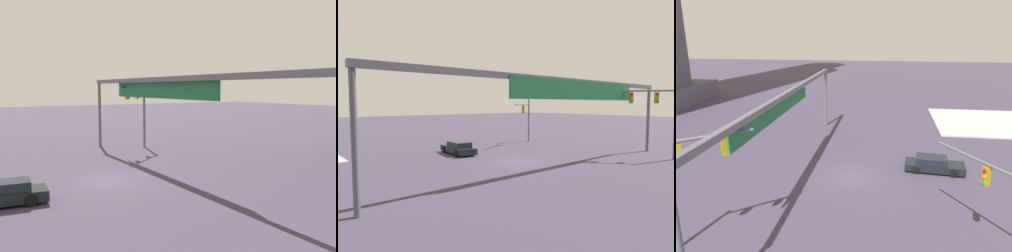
# 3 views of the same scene
# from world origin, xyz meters

# --- Properties ---
(ground_plane) EXTENTS (199.99, 199.99, 0.00)m
(ground_plane) POSITION_xyz_m (0.00, 0.00, 0.00)
(ground_plane) COLOR #423A4F
(traffic_signal_near_corner) EXTENTS (3.37, 4.10, 6.37)m
(traffic_signal_near_corner) POSITION_xyz_m (-9.89, 7.05, 4.38)
(traffic_signal_near_corner) COLOR slate
(traffic_signal_near_corner) RESTS_ON ground
(traffic_signal_opposite_side) EXTENTS (5.48, 3.54, 5.36)m
(traffic_signal_opposite_side) POSITION_xyz_m (-8.66, -8.13, 3.62)
(traffic_signal_opposite_side) COLOR slate
(traffic_signal_opposite_side) RESTS_ON ground
(overhead_sign_gantry) EXTENTS (27.39, 0.43, 6.61)m
(overhead_sign_gantry) POSITION_xyz_m (-0.51, 4.55, 5.72)
(overhead_sign_gantry) COLOR #595C66
(overhead_sign_gantry) RESTS_ON ground
(sedan_car_approaching) EXTENTS (2.19, 4.72, 1.21)m
(sedan_car_approaching) POSITION_xyz_m (1.93, -6.44, 0.57)
(sedan_car_approaching) COLOR black
(sedan_car_approaching) RESTS_ON ground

